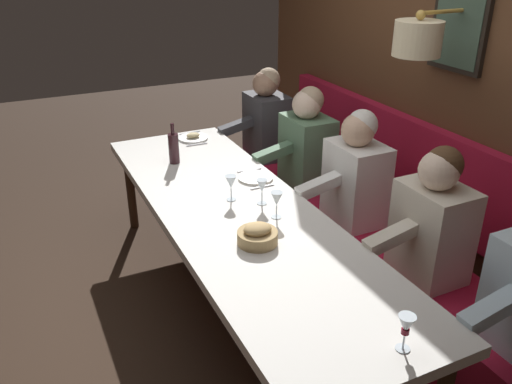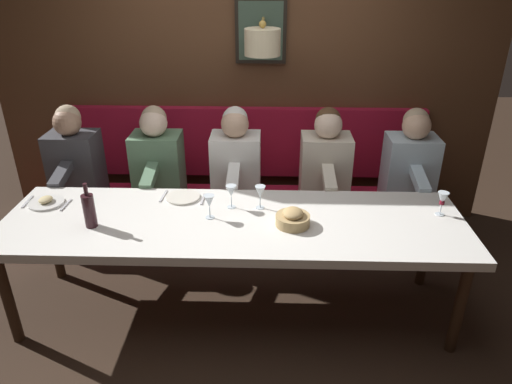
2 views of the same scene
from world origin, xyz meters
name	(u,v)px [view 1 (image 1 of 2)]	position (x,y,z in m)	size (l,w,h in m)	color
ground_plane	(240,310)	(0.00, 0.00, 0.00)	(12.00, 12.00, 0.00)	#332319
dining_table	(238,219)	(0.00, 0.00, 0.68)	(0.90, 3.03, 0.74)	silver
banquette_bench	(354,250)	(0.89, 0.00, 0.23)	(0.52, 3.23, 0.45)	maroon
back_wall_panel	(440,83)	(1.46, 0.00, 1.36)	(0.59, 4.43, 2.90)	#51331E
diner_near	(433,219)	(0.88, -0.69, 0.82)	(0.60, 0.40, 0.79)	beige
diner_middle	(356,172)	(0.88, 0.04, 0.82)	(0.60, 0.40, 0.79)	white
diner_far	(307,141)	(0.88, 0.69, 0.82)	(0.60, 0.40, 0.79)	#567A5B
diner_farthest	(266,117)	(0.88, 1.38, 0.82)	(0.60, 0.40, 0.79)	#3D3D42
place_setting_0	(193,137)	(0.18, 1.32, 0.75)	(0.24, 0.31, 0.05)	silver
place_setting_1	(256,178)	(0.30, 0.38, 0.75)	(0.24, 0.31, 0.01)	silver
wine_glass_0	(231,183)	(0.02, 0.16, 0.86)	(0.07, 0.07, 0.16)	silver
wine_glass_1	(262,187)	(0.17, 0.02, 0.86)	(0.07, 0.07, 0.16)	silver
wine_glass_2	(277,200)	(0.17, -0.17, 0.86)	(0.07, 0.07, 0.16)	silver
wine_glass_3	(406,326)	(0.11, -1.37, 0.86)	(0.07, 0.07, 0.16)	silver
wine_bottle	(174,148)	(-0.11, 0.90, 0.86)	(0.08, 0.08, 0.30)	#33191E
bread_bowl	(257,235)	(-0.06, -0.39, 0.79)	(0.22, 0.22, 0.12)	tan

